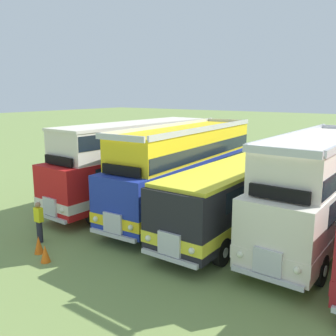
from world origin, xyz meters
name	(u,v)px	position (x,y,z in m)	size (l,w,h in m)	color
ground_plane	(241,225)	(0.00, 0.00, 0.00)	(200.00, 200.00, 0.00)	#7A934C
bus_first_in_row	(135,159)	(-6.58, 0.11, 2.47)	(2.94, 11.20, 4.49)	red
bus_second_in_row	(186,167)	(-3.30, 0.33, 2.36)	(3.13, 11.53, 4.52)	#1E339E
bus_third_in_row	(241,190)	(0.00, -0.22, 1.76)	(2.63, 11.22, 2.99)	black
bus_fourth_in_row	(319,186)	(3.30, 0.08, 2.36)	(2.78, 10.48, 4.52)	silver
cone_near_end	(45,254)	(-4.25, -7.71, 0.33)	(0.36, 0.36, 0.65)	orange
cone_mid_row	(39,245)	(-5.08, -7.39, 0.35)	(0.36, 0.36, 0.70)	orange
marshal_person	(39,222)	(-5.98, -6.69, 0.89)	(0.36, 0.24, 1.73)	#23232D
rope_fence_line	(306,173)	(0.00, 10.55, 0.65)	(19.25, 0.08, 1.05)	#8C704C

